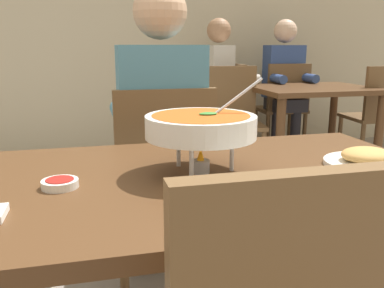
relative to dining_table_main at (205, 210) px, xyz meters
The scene contains 14 objects.
dining_table_main is the anchor object (origin of this frame).
chair_diner_main 0.70m from the dining_table_main, 90.00° to the left, with size 0.44×0.44×0.90m.
diner_main 0.73m from the dining_table_main, 90.00° to the left, with size 0.40×0.45×1.31m.
curry_bowl 0.23m from the dining_table_main, 119.49° to the left, with size 0.33×0.30×0.26m.
rice_plate 0.29m from the dining_table_main, 71.84° to the right, with size 0.24×0.24×0.06m.
appetizer_plate 0.49m from the dining_table_main, ahead, with size 0.24×0.24×0.06m.
sauce_dish 0.40m from the dining_table_main, behind, with size 0.09×0.09×0.02m.
dining_table_far 2.66m from the dining_table_main, 54.30° to the left, with size 1.00×0.80×0.73m.
chair_bg_left 3.13m from the dining_table_main, 59.91° to the left, with size 0.47×0.47×0.90m.
chair_bg_middle 2.85m from the dining_table_main, 70.53° to the left, with size 0.46×0.46×0.90m.
chair_bg_right 2.99m from the dining_table_main, 43.73° to the left, with size 0.47×0.47×0.90m.
chair_bg_corner 2.37m from the dining_table_main, 68.57° to the left, with size 0.50×0.50×0.90m.
patron_bg_left 3.11m from the dining_table_main, 59.92° to the left, with size 0.40×0.45×1.31m.
patron_bg_middle 2.86m from the dining_table_main, 71.11° to the left, with size 0.45×0.40×1.31m.
Camera 1 is at (-0.30, -1.05, 1.07)m, focal length 39.05 mm.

